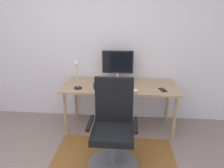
# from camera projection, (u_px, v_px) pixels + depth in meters

# --- Properties ---
(wall_back) EXTENTS (6.00, 0.10, 2.60)m
(wall_back) POSITION_uv_depth(u_px,v_px,m) (91.00, 40.00, 3.33)
(wall_back) COLOR silver
(wall_back) RESTS_ON ground
(area_rug) EXTENTS (1.52, 1.02, 0.01)m
(area_rug) POSITION_uv_depth(u_px,v_px,m) (113.00, 161.00, 2.58)
(area_rug) COLOR brown
(area_rug) RESTS_ON ground
(desk) EXTENTS (1.65, 0.70, 0.71)m
(desk) POSITION_uv_depth(u_px,v_px,m) (120.00, 89.00, 3.11)
(desk) COLOR tan
(desk) RESTS_ON ground
(monitor) EXTENTS (0.47, 0.18, 0.47)m
(monitor) POSITION_uv_depth(u_px,v_px,m) (118.00, 63.00, 3.20)
(monitor) COLOR #B2B2B7
(monitor) RESTS_ON desk
(keyboard) EXTENTS (0.43, 0.13, 0.02)m
(keyboard) POSITION_uv_depth(u_px,v_px,m) (115.00, 90.00, 2.87)
(keyboard) COLOR white
(keyboard) RESTS_ON desk
(computer_mouse) EXTENTS (0.06, 0.10, 0.03)m
(computer_mouse) POSITION_uv_depth(u_px,v_px,m) (136.00, 90.00, 2.83)
(computer_mouse) COLOR white
(computer_mouse) RESTS_ON desk
(coffee_cup) EXTENTS (0.07, 0.07, 0.10)m
(coffee_cup) POSITION_uv_depth(u_px,v_px,m) (96.00, 86.00, 2.92)
(coffee_cup) COLOR navy
(coffee_cup) RESTS_ON desk
(cell_phone) EXTENTS (0.11, 0.15, 0.01)m
(cell_phone) POSITION_uv_depth(u_px,v_px,m) (163.00, 90.00, 2.89)
(cell_phone) COLOR black
(cell_phone) RESTS_ON desk
(desk_lamp) EXTENTS (0.11, 0.11, 0.43)m
(desk_lamp) POSITION_uv_depth(u_px,v_px,m) (77.00, 70.00, 2.86)
(desk_lamp) COLOR black
(desk_lamp) RESTS_ON desk
(office_chair) EXTENTS (0.58, 0.58, 1.05)m
(office_chair) POSITION_uv_depth(u_px,v_px,m) (113.00, 135.00, 2.40)
(office_chair) COLOR slate
(office_chair) RESTS_ON ground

